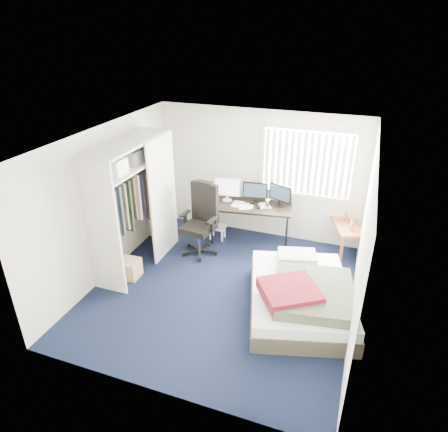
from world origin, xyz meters
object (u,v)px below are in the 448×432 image
office_chair (201,226)px  nightstand (347,228)px  desk (252,203)px  bed (301,296)px

office_chair → nightstand: size_ratio=1.38×
desk → bed: size_ratio=0.72×
office_chair → nightstand: (2.53, 0.82, 0.02)m
nightstand → bed: size_ratio=0.44×
nightstand → bed: bearing=-104.0°
bed → office_chair: bearing=152.0°
desk → bed: desk is taller
office_chair → bed: bearing=-28.0°
nightstand → office_chair: bearing=-162.0°
office_chair → nightstand: 2.66m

